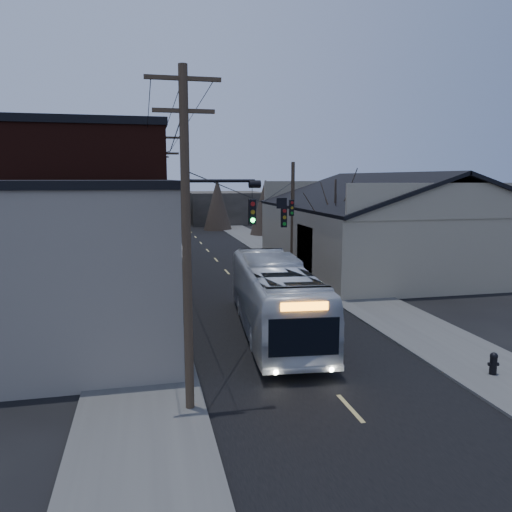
{
  "coord_description": "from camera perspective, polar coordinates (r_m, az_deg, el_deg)",
  "views": [
    {
      "loc": [
        -6.23,
        -11.93,
        7.28
      ],
      "look_at": [
        -0.21,
        14.75,
        3.0
      ],
      "focal_mm": 35.0,
      "sensor_mm": 36.0,
      "label": 1
    }
  ],
  "objects": [
    {
      "name": "utility_lines",
      "position": [
        36.29,
        -7.8,
        5.14
      ],
      "size": [
        11.24,
        45.28,
        10.5
      ],
      "color": "#382B1E",
      "rests_on": "ground"
    },
    {
      "name": "warehouse",
      "position": [
        41.89,
        14.7,
        2.32
      ],
      "size": [
        16.16,
        20.6,
        7.73
      ],
      "color": "gray",
      "rests_on": "ground"
    },
    {
      "name": "sidewalk_left",
      "position": [
        42.55,
        -12.9,
        -1.1
      ],
      "size": [
        4.0,
        110.0,
        0.12
      ],
      "primitive_type": "cube",
      "color": "#474744",
      "rests_on": "ground"
    },
    {
      "name": "bare_tree",
      "position": [
        34.58,
        8.97,
        2.68
      ],
      "size": [
        0.4,
        0.4,
        7.2
      ],
      "primitive_type": "cone",
      "color": "black",
      "rests_on": "ground"
    },
    {
      "name": "fire_hydrant",
      "position": [
        20.7,
        25.5,
        -10.94
      ],
      "size": [
        0.4,
        0.29,
        0.83
      ],
      "rotation": [
        0.0,
        0.0,
        -0.23
      ],
      "color": "black",
      "rests_on": "sidewalk_right"
    },
    {
      "name": "building_far_left",
      "position": [
        77.05,
        -12.59,
        5.5
      ],
      "size": [
        10.0,
        12.0,
        6.0
      ],
      "primitive_type": "cube",
      "color": "#2E2A24",
      "rests_on": "ground"
    },
    {
      "name": "building_brick",
      "position": [
        32.24,
        -19.46,
        4.33
      ],
      "size": [
        10.0,
        12.0,
        10.0
      ],
      "primitive_type": "cube",
      "color": "black",
      "rests_on": "ground"
    },
    {
      "name": "building_clapboard",
      "position": [
        21.45,
        -19.94,
        -1.8
      ],
      "size": [
        8.0,
        8.0,
        7.0
      ],
      "primitive_type": "cube",
      "color": "gray",
      "rests_on": "ground"
    },
    {
      "name": "building_far_right",
      "position": [
        83.13,
        -3.56,
        5.58
      ],
      "size": [
        12.0,
        14.0,
        5.0
      ],
      "primitive_type": "cube",
      "color": "#2E2A24",
      "rests_on": "ground"
    },
    {
      "name": "sidewalk_right",
      "position": [
        44.42,
        4.11,
        -0.48
      ],
      "size": [
        4.0,
        110.0,
        0.12
      ],
      "primitive_type": "cube",
      "color": "#474744",
      "rests_on": "ground"
    },
    {
      "name": "ground",
      "position": [
        15.31,
        13.86,
        -19.79
      ],
      "size": [
        160.0,
        160.0,
        0.0
      ],
      "primitive_type": "plane",
      "color": "black",
      "rests_on": "ground"
    },
    {
      "name": "bus",
      "position": [
        23.54,
        2.19,
        -4.74
      ],
      "size": [
        4.08,
        12.68,
        3.47
      ],
      "primitive_type": "imported",
      "rotation": [
        0.0,
        0.0,
        3.05
      ],
      "color": "silver",
      "rests_on": "ground"
    },
    {
      "name": "building_left_far",
      "position": [
        48.19,
        -16.62,
        4.03
      ],
      "size": [
        9.0,
        14.0,
        7.0
      ],
      "primitive_type": "cube",
      "color": "#2E2A24",
      "rests_on": "ground"
    },
    {
      "name": "parked_car",
      "position": [
        45.39,
        -8.75,
        0.42
      ],
      "size": [
        1.75,
        4.19,
        1.35
      ],
      "primitive_type": "imported",
      "rotation": [
        0.0,
        0.0,
        0.08
      ],
      "color": "#AEB2B6",
      "rests_on": "ground"
    },
    {
      "name": "road_surface",
      "position": [
        43.01,
        -4.21,
        -0.86
      ],
      "size": [
        9.0,
        110.0,
        0.02
      ],
      "primitive_type": "cube",
      "color": "black",
      "rests_on": "ground"
    }
  ]
}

